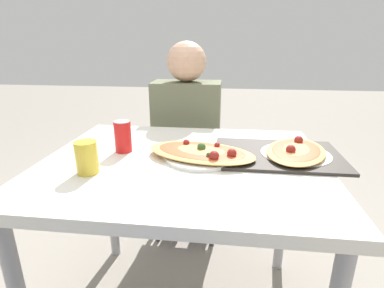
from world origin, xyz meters
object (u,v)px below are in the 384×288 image
Objects in this scene: dining_table at (183,180)px; person_seated at (187,128)px; pizza_main at (202,153)px; pizza_second at (296,152)px; soda_can at (123,137)px; chair_far_seated at (189,154)px; drink_glass at (87,157)px.

person_seated is (-0.08, 0.65, 0.02)m from dining_table.
pizza_main is 1.20× the size of pizza_second.
pizza_second is (0.67, 0.02, -0.04)m from soda_can.
soda_can is at bearing 73.75° from person_seated.
pizza_second is (0.36, 0.06, -0.00)m from pizza_main.
chair_far_seated reaches higher than pizza_second.
pizza_main is (0.14, -0.63, 0.09)m from person_seated.
drink_glass reaches higher than dining_table.
person_seated is at bearing 73.75° from soda_can.
person_seated reaches higher than soda_can.
drink_glass is at bearing 74.56° from person_seated.
drink_glass is at bearing -154.01° from pizza_main.
chair_far_seated is 7.12× the size of soda_can.
dining_table is 0.65m from person_seated.
person_seated is at bearing 96.80° from dining_table.
dining_table is at bearing -169.42° from pizza_second.
person_seated reaches higher than pizza_main.
soda_can is (-0.32, 0.04, 0.04)m from pizza_main.
pizza_second is at bearing 131.32° from person_seated.
pizza_main is at bearing 17.89° from dining_table.
soda_can is (-0.25, 0.06, 0.15)m from dining_table.
person_seated reaches higher than chair_far_seated.
drink_glass is (-0.05, -0.21, -0.01)m from soda_can.
chair_far_seated is 0.80m from soda_can.
pizza_second is at bearing 18.09° from drink_glass.
pizza_second is at bearing 10.58° from dining_table.
person_seated reaches higher than pizza_second.
drink_glass reaches higher than pizza_second.
drink_glass reaches higher than pizza_main.
dining_table is at bearing 27.66° from drink_glass.
chair_far_seated is at bearing 76.27° from soda_can.
soda_can is at bearing 76.27° from chair_far_seated.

